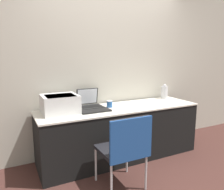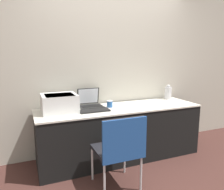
{
  "view_description": "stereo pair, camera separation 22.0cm",
  "coord_description": "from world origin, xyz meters",
  "px_view_note": "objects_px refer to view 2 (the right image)",
  "views": [
    {
      "loc": [
        -1.47,
        -2.34,
        1.49
      ],
      "look_at": [
        -0.12,
        0.36,
        0.94
      ],
      "focal_mm": 35.0,
      "sensor_mm": 36.0,
      "label": 1
    },
    {
      "loc": [
        -1.27,
        -2.43,
        1.49
      ],
      "look_at": [
        -0.12,
        0.36,
        0.94
      ],
      "focal_mm": 35.0,
      "sensor_mm": 36.0,
      "label": 2
    }
  ],
  "objects_px": {
    "printer": "(59,102)",
    "external_keyboard": "(94,111)",
    "laptop_left": "(90,103)",
    "metal_pitcher": "(168,93)",
    "chair": "(120,145)",
    "coffee_cup": "(110,104)"
  },
  "relations": [
    {
      "from": "printer",
      "to": "external_keyboard",
      "type": "bearing_deg",
      "value": -19.42
    },
    {
      "from": "printer",
      "to": "metal_pitcher",
      "type": "relative_size",
      "value": 1.8
    },
    {
      "from": "printer",
      "to": "metal_pitcher",
      "type": "bearing_deg",
      "value": 5.04
    },
    {
      "from": "coffee_cup",
      "to": "metal_pitcher",
      "type": "xyz_separation_m",
      "value": [
        1.13,
        0.17,
        0.06
      ]
    },
    {
      "from": "laptop_left",
      "to": "metal_pitcher",
      "type": "bearing_deg",
      "value": 0.82
    },
    {
      "from": "coffee_cup",
      "to": "chair",
      "type": "height_order",
      "value": "chair"
    },
    {
      "from": "printer",
      "to": "laptop_left",
      "type": "bearing_deg",
      "value": 17.23
    },
    {
      "from": "printer",
      "to": "chair",
      "type": "height_order",
      "value": "printer"
    },
    {
      "from": "metal_pitcher",
      "to": "chair",
      "type": "xyz_separation_m",
      "value": [
        -1.34,
        -0.99,
        -0.33
      ]
    },
    {
      "from": "printer",
      "to": "external_keyboard",
      "type": "height_order",
      "value": "printer"
    },
    {
      "from": "printer",
      "to": "coffee_cup",
      "type": "xyz_separation_m",
      "value": [
        0.71,
        -0.01,
        -0.08
      ]
    },
    {
      "from": "laptop_left",
      "to": "external_keyboard",
      "type": "xyz_separation_m",
      "value": [
        -0.03,
        -0.29,
        -0.05
      ]
    },
    {
      "from": "chair",
      "to": "metal_pitcher",
      "type": "bearing_deg",
      "value": 36.42
    },
    {
      "from": "coffee_cup",
      "to": "chair",
      "type": "relative_size",
      "value": 0.11
    },
    {
      "from": "laptop_left",
      "to": "external_keyboard",
      "type": "relative_size",
      "value": 0.82
    },
    {
      "from": "printer",
      "to": "laptop_left",
      "type": "relative_size",
      "value": 1.36
    },
    {
      "from": "chair",
      "to": "printer",
      "type": "bearing_deg",
      "value": 121.12
    },
    {
      "from": "coffee_cup",
      "to": "chair",
      "type": "distance_m",
      "value": 0.88
    },
    {
      "from": "printer",
      "to": "external_keyboard",
      "type": "relative_size",
      "value": 1.12
    },
    {
      "from": "printer",
      "to": "chair",
      "type": "distance_m",
      "value": 1.02
    },
    {
      "from": "laptop_left",
      "to": "metal_pitcher",
      "type": "relative_size",
      "value": 1.33
    },
    {
      "from": "printer",
      "to": "coffee_cup",
      "type": "relative_size",
      "value": 4.71
    }
  ]
}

